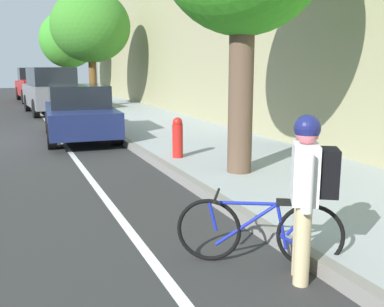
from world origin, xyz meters
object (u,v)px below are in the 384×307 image
object	(u,v)px
bicycle_at_curb	(259,231)
street_tree_far_end	(91,27)
parked_pickup_red_far	(36,86)
street_tree_corner	(68,40)
parked_suv_grey_mid	(51,90)
fire_hydrant	(178,137)
parked_sedan_dark_blue_second	(79,113)
cyclist_with_backpack	(308,183)

from	to	relation	value
bicycle_at_curb	street_tree_far_end	distance (m)	17.70
parked_pickup_red_far	bicycle_at_curb	world-z (taller)	parked_pickup_red_far
bicycle_at_curb	street_tree_corner	xyz separation A→B (m)	(1.46, 25.34, 3.28)
parked_suv_grey_mid	bicycle_at_curb	bearing A→B (deg)	-88.17
fire_hydrant	parked_sedan_dark_blue_second	bearing A→B (deg)	107.81
cyclist_with_backpack	street_tree_corner	world-z (taller)	street_tree_corner
bicycle_at_curb	cyclist_with_backpack	size ratio (longest dim) A/B	0.92
street_tree_far_end	fire_hydrant	bearing A→B (deg)	-92.57
fire_hydrant	street_tree_corner	bearing A→B (deg)	88.43
street_tree_corner	bicycle_at_curb	bearing A→B (deg)	-93.30
parked_pickup_red_far	street_tree_far_end	bearing A→B (deg)	-72.06
parked_pickup_red_far	street_tree_far_end	xyz separation A→B (m)	(2.14, -6.62, 2.92)
bicycle_at_curb	fire_hydrant	bearing A→B (deg)	79.23
parked_pickup_red_far	bicycle_at_curb	size ratio (longest dim) A/B	3.65
parked_suv_grey_mid	fire_hydrant	xyz separation A→B (m)	(1.42, -11.68, -0.44)
fire_hydrant	parked_pickup_red_far	bearing A→B (deg)	94.69
bicycle_at_curb	street_tree_far_end	bearing A→B (deg)	85.17
parked_suv_grey_mid	bicycle_at_curb	xyz separation A→B (m)	(0.52, -16.39, -0.66)
parked_pickup_red_far	cyclist_with_backpack	world-z (taller)	parked_pickup_red_far
parked_sedan_dark_blue_second	parked_pickup_red_far	bearing A→B (deg)	90.84
parked_pickup_red_far	bicycle_at_curb	distance (m)	23.93
parked_suv_grey_mid	cyclist_with_backpack	size ratio (longest dim) A/B	2.99
parked_sedan_dark_blue_second	cyclist_with_backpack	distance (m)	9.42
parked_sedan_dark_blue_second	fire_hydrant	size ratio (longest dim) A/B	5.36
bicycle_at_curb	cyclist_with_backpack	distance (m)	0.79
street_tree_corner	fire_hydrant	distance (m)	20.87
bicycle_at_curb	cyclist_with_backpack	bearing A→B (deg)	-64.34
bicycle_at_curb	street_tree_corner	size ratio (longest dim) A/B	0.28
parked_pickup_red_far	street_tree_corner	size ratio (longest dim) A/B	1.03
street_tree_far_end	bicycle_at_curb	bearing A→B (deg)	-94.83
cyclist_with_backpack	parked_suv_grey_mid	bearing A→B (deg)	92.53
fire_hydrant	bicycle_at_curb	bearing A→B (deg)	-100.77
parked_pickup_red_far	street_tree_corner	distance (m)	3.76
parked_suv_grey_mid	bicycle_at_curb	size ratio (longest dim) A/B	3.25
parked_sedan_dark_blue_second	parked_suv_grey_mid	distance (m)	7.46
cyclist_with_backpack	bicycle_at_curb	bearing A→B (deg)	115.66
parked_sedan_dark_blue_second	fire_hydrant	world-z (taller)	parked_sedan_dark_blue_second
parked_suv_grey_mid	street_tree_far_end	bearing A→B (deg)	24.76
cyclist_with_backpack	street_tree_far_end	xyz separation A→B (m)	(1.24, 17.77, 2.85)
parked_sedan_dark_blue_second	fire_hydrant	distance (m)	4.44
cyclist_with_backpack	fire_hydrant	world-z (taller)	cyclist_with_backpack
street_tree_far_end	fire_hydrant	size ratio (longest dim) A/B	6.31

